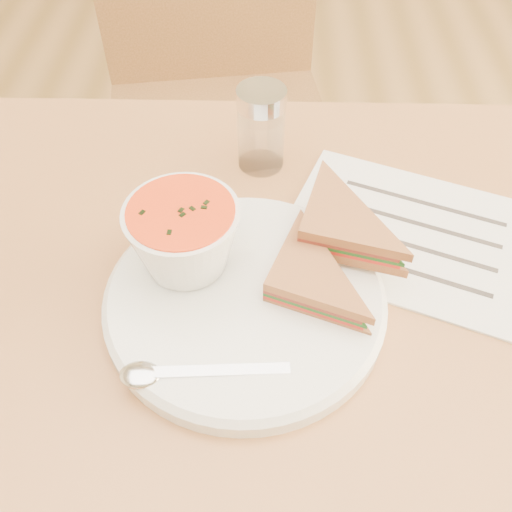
# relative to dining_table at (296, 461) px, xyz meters

# --- Properties ---
(dining_table) EXTENTS (1.00, 0.70, 0.75)m
(dining_table) POSITION_rel_dining_table_xyz_m (0.00, 0.00, 0.00)
(dining_table) COLOR brown
(dining_table) RESTS_ON floor
(chair_far) EXTENTS (0.51, 0.51, 1.00)m
(chair_far) POSITION_rel_dining_table_xyz_m (-0.15, 0.63, 0.13)
(chair_far) COLOR brown
(chair_far) RESTS_ON floor
(plate) EXTENTS (0.33, 0.33, 0.02)m
(plate) POSITION_rel_dining_table_xyz_m (-0.07, 0.01, 0.38)
(plate) COLOR white
(plate) RESTS_ON dining_table
(soup_bowl) EXTENTS (0.14, 0.14, 0.07)m
(soup_bowl) POSITION_rel_dining_table_xyz_m (-0.13, 0.04, 0.43)
(soup_bowl) COLOR white
(soup_bowl) RESTS_ON plate
(sandwich_half_a) EXTENTS (0.13, 0.13, 0.03)m
(sandwich_half_a) POSITION_rel_dining_table_xyz_m (-0.05, -0.00, 0.41)
(sandwich_half_a) COLOR #BA7A41
(sandwich_half_a) RESTS_ON plate
(sandwich_half_b) EXTENTS (0.13, 0.13, 0.03)m
(sandwich_half_b) POSITION_rel_dining_table_xyz_m (-0.02, 0.05, 0.42)
(sandwich_half_b) COLOR #BA7A41
(sandwich_half_b) RESTS_ON plate
(spoon) EXTENTS (0.18, 0.05, 0.01)m
(spoon) POSITION_rel_dining_table_xyz_m (-0.10, -0.08, 0.40)
(spoon) COLOR silver
(spoon) RESTS_ON plate
(paper_menu) EXTENTS (0.32, 0.28, 0.00)m
(paper_menu) POSITION_rel_dining_table_xyz_m (0.11, 0.10, 0.38)
(paper_menu) COLOR white
(paper_menu) RESTS_ON dining_table
(condiment_shaker) EXTENTS (0.06, 0.06, 0.10)m
(condiment_shaker) POSITION_rel_dining_table_xyz_m (-0.06, 0.22, 0.43)
(condiment_shaker) COLOR silver
(condiment_shaker) RESTS_ON dining_table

